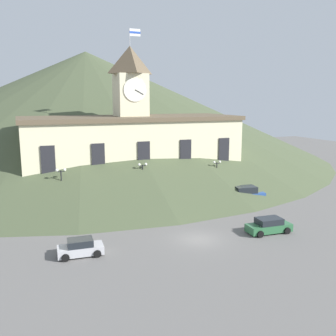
{
  "coord_description": "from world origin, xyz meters",
  "views": [
    {
      "loc": [
        -15.58,
        -30.97,
        13.41
      ],
      "look_at": [
        0.0,
        7.88,
        5.72
      ],
      "focal_mm": 40.0,
      "sensor_mm": 36.0,
      "label": 1
    }
  ],
  "objects_px": {
    "pedestrian": "(101,207)",
    "street_lamp_left": "(61,181)",
    "car_blue_van": "(245,195)",
    "street_lamp_right": "(217,170)",
    "street_lamp_far_left": "(143,174)",
    "car_green_wagon": "(269,226)",
    "car_silver_hatch": "(80,248)",
    "car_red_sedan": "(146,207)"
  },
  "relations": [
    {
      "from": "street_lamp_far_left",
      "to": "street_lamp_left",
      "type": "bearing_deg",
      "value": 180.0
    },
    {
      "from": "street_lamp_left",
      "to": "car_silver_hatch",
      "type": "relative_size",
      "value": 1.32
    },
    {
      "from": "street_lamp_far_left",
      "to": "street_lamp_right",
      "type": "xyz_separation_m",
      "value": [
        10.98,
        0.0,
        -0.23
      ]
    },
    {
      "from": "street_lamp_left",
      "to": "car_green_wagon",
      "type": "height_order",
      "value": "street_lamp_left"
    },
    {
      "from": "car_blue_van",
      "to": "pedestrian",
      "type": "distance_m",
      "value": 18.96
    },
    {
      "from": "street_lamp_far_left",
      "to": "pedestrian",
      "type": "bearing_deg",
      "value": -151.6
    },
    {
      "from": "car_red_sedan",
      "to": "street_lamp_left",
      "type": "bearing_deg",
      "value": -19.44
    },
    {
      "from": "street_lamp_far_left",
      "to": "car_red_sedan",
      "type": "xyz_separation_m",
      "value": [
        -0.92,
        -4.14,
        -3.14
      ]
    },
    {
      "from": "car_red_sedan",
      "to": "pedestrian",
      "type": "distance_m",
      "value": 5.35
    },
    {
      "from": "car_silver_hatch",
      "to": "street_lamp_right",
      "type": "bearing_deg",
      "value": -142.86
    },
    {
      "from": "street_lamp_left",
      "to": "street_lamp_right",
      "type": "xyz_separation_m",
      "value": [
        21.25,
        0.0,
        -0.23
      ]
    },
    {
      "from": "street_lamp_right",
      "to": "car_blue_van",
      "type": "distance_m",
      "value": 5.63
    },
    {
      "from": "street_lamp_right",
      "to": "car_green_wagon",
      "type": "distance_m",
      "value": 16.05
    },
    {
      "from": "car_blue_van",
      "to": "car_red_sedan",
      "type": "height_order",
      "value": "car_blue_van"
    },
    {
      "from": "street_lamp_left",
      "to": "car_red_sedan",
      "type": "bearing_deg",
      "value": -23.9
    },
    {
      "from": "car_red_sedan",
      "to": "car_silver_hatch",
      "type": "xyz_separation_m",
      "value": [
        -9.43,
        -10.06,
        0.02
      ]
    },
    {
      "from": "street_lamp_left",
      "to": "car_red_sedan",
      "type": "xyz_separation_m",
      "value": [
        9.35,
        -4.14,
        -3.13
      ]
    },
    {
      "from": "street_lamp_right",
      "to": "car_green_wagon",
      "type": "relative_size",
      "value": 1.05
    },
    {
      "from": "pedestrian",
      "to": "car_red_sedan",
      "type": "bearing_deg",
      "value": 155.38
    },
    {
      "from": "street_lamp_right",
      "to": "car_green_wagon",
      "type": "height_order",
      "value": "street_lamp_right"
    },
    {
      "from": "pedestrian",
      "to": "car_silver_hatch",
      "type": "bearing_deg",
      "value": 52.99
    },
    {
      "from": "street_lamp_far_left",
      "to": "car_blue_van",
      "type": "bearing_deg",
      "value": -20.19
    },
    {
      "from": "street_lamp_left",
      "to": "street_lamp_far_left",
      "type": "xyz_separation_m",
      "value": [
        10.27,
        -0.0,
        0.01
      ]
    },
    {
      "from": "street_lamp_right",
      "to": "pedestrian",
      "type": "xyz_separation_m",
      "value": [
        -17.19,
        -3.35,
        -2.6
      ]
    },
    {
      "from": "car_silver_hatch",
      "to": "pedestrian",
      "type": "relative_size",
      "value": 2.23
    },
    {
      "from": "car_green_wagon",
      "to": "pedestrian",
      "type": "distance_m",
      "value": 19.05
    },
    {
      "from": "street_lamp_far_left",
      "to": "car_blue_van",
      "type": "relative_size",
      "value": 1.0
    },
    {
      "from": "street_lamp_right",
      "to": "street_lamp_left",
      "type": "bearing_deg",
      "value": 180.0
    },
    {
      "from": "street_lamp_far_left",
      "to": "pedestrian",
      "type": "xyz_separation_m",
      "value": [
        -6.2,
        -3.35,
        -2.83
      ]
    },
    {
      "from": "car_green_wagon",
      "to": "car_silver_hatch",
      "type": "bearing_deg",
      "value": -0.86
    },
    {
      "from": "car_blue_van",
      "to": "car_red_sedan",
      "type": "relative_size",
      "value": 1.17
    },
    {
      "from": "car_green_wagon",
      "to": "car_red_sedan",
      "type": "xyz_separation_m",
      "value": [
        -9.32,
        11.43,
        -0.05
      ]
    },
    {
      "from": "pedestrian",
      "to": "street_lamp_left",
      "type": "bearing_deg",
      "value": -55.64
    },
    {
      "from": "car_blue_van",
      "to": "car_red_sedan",
      "type": "xyz_separation_m",
      "value": [
        -13.63,
        0.53,
        -0.29
      ]
    },
    {
      "from": "street_lamp_left",
      "to": "car_blue_van",
      "type": "distance_m",
      "value": 23.62
    },
    {
      "from": "car_silver_hatch",
      "to": "pedestrian",
      "type": "xyz_separation_m",
      "value": [
        4.14,
        10.85,
        0.29
      ]
    },
    {
      "from": "street_lamp_left",
      "to": "car_red_sedan",
      "type": "height_order",
      "value": "street_lamp_left"
    },
    {
      "from": "street_lamp_right",
      "to": "pedestrian",
      "type": "relative_size",
      "value": 2.74
    },
    {
      "from": "street_lamp_right",
      "to": "car_blue_van",
      "type": "bearing_deg",
      "value": -69.7
    },
    {
      "from": "street_lamp_right",
      "to": "car_red_sedan",
      "type": "xyz_separation_m",
      "value": [
        -11.9,
        -4.14,
        -2.91
      ]
    },
    {
      "from": "street_lamp_left",
      "to": "street_lamp_far_left",
      "type": "bearing_deg",
      "value": -0.0
    },
    {
      "from": "car_blue_van",
      "to": "street_lamp_far_left",
      "type": "bearing_deg",
      "value": -13.63
    }
  ]
}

